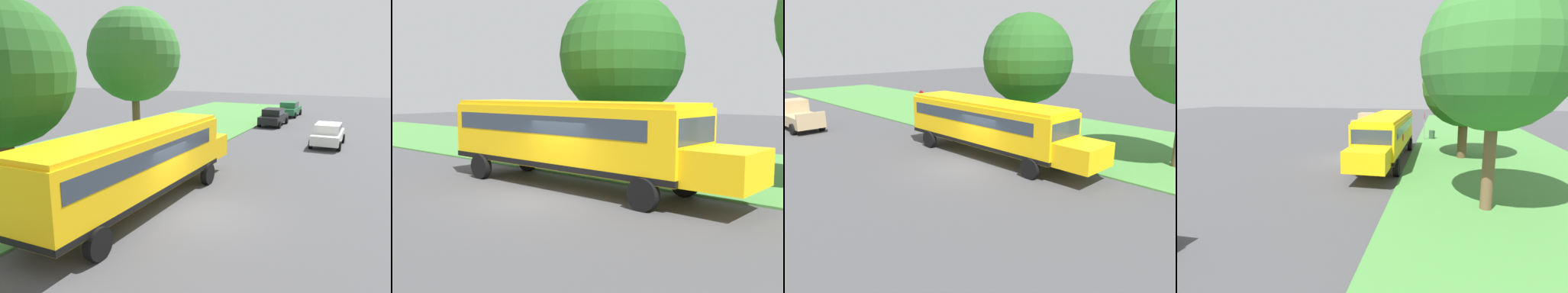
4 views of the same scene
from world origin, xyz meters
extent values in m
plane|color=#424244|center=(0.00, 0.00, 0.00)|extent=(120.00, 120.00, 0.00)
cube|color=#47843D|center=(-10.00, 0.00, 0.04)|extent=(12.00, 80.00, 0.08)
cube|color=yellow|center=(-2.50, -0.69, 1.90)|extent=(2.50, 10.50, 2.20)
cube|color=yellow|center=(-2.50, 5.51, 1.35)|extent=(2.20, 1.90, 1.10)
cube|color=yellow|center=(-2.50, -0.69, 3.08)|extent=(2.35, 10.29, 0.16)
cube|color=black|center=(-2.50, -0.69, 0.92)|extent=(2.54, 10.54, 0.20)
cube|color=#2D3842|center=(-2.50, -0.99, 2.36)|extent=(2.53, 9.24, 0.64)
cube|color=#2D3842|center=(-2.50, 4.51, 2.36)|extent=(2.25, 0.12, 0.80)
cylinder|color=red|center=(-3.93, 2.19, 2.05)|extent=(0.03, 0.44, 0.44)
cylinder|color=black|center=(-3.75, 3.51, 0.50)|extent=(0.30, 1.00, 1.00)
cylinder|color=black|center=(-1.25, 3.51, 0.50)|extent=(0.30, 1.00, 1.00)
cylinder|color=black|center=(-3.75, -4.37, 0.50)|extent=(0.30, 1.00, 1.00)
cylinder|color=black|center=(-1.25, -4.37, 0.50)|extent=(0.30, 1.00, 1.00)
cube|color=tan|center=(2.70, -15.38, 0.80)|extent=(2.00, 5.40, 0.80)
cube|color=tan|center=(2.70, -16.32, 1.65)|extent=(1.90, 1.70, 0.90)
cube|color=#2D3842|center=(2.70, -16.32, 1.68)|extent=(1.94, 1.53, 0.63)
cube|color=tan|center=(2.70, -12.76, 1.38)|extent=(2.00, 0.16, 0.36)
cylinder|color=black|center=(1.70, -17.13, 0.40)|extent=(0.28, 0.80, 0.80)
cylinder|color=black|center=(3.70, -13.62, 0.40)|extent=(0.28, 0.80, 0.80)
cylinder|color=black|center=(1.70, -13.62, 0.40)|extent=(0.28, 0.80, 0.80)
cylinder|color=brown|center=(-7.66, -2.06, 1.52)|extent=(0.65, 0.65, 3.04)
sphere|color=#23561E|center=(-7.66, -2.06, 5.23)|extent=(5.84, 5.84, 5.84)
sphere|color=#23561E|center=(-7.27, -1.34, 5.37)|extent=(4.15, 4.15, 4.15)
cylinder|color=gray|center=(-4.60, -9.79, 1.05)|extent=(0.08, 0.08, 2.10)
cylinder|color=red|center=(-4.60, -9.79, 2.40)|extent=(0.03, 0.68, 0.68)
cylinder|color=#2D4C33|center=(-5.35, -10.47, 0.45)|extent=(0.56, 0.56, 0.90)
camera|label=1|loc=(5.57, -12.27, 5.52)|focal=35.00mm
camera|label=2|loc=(9.78, 10.87, 3.50)|focal=42.00mm
camera|label=3|loc=(12.30, 14.14, 6.25)|focal=35.00mm
camera|label=4|loc=(-6.01, 20.19, 4.83)|focal=28.00mm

